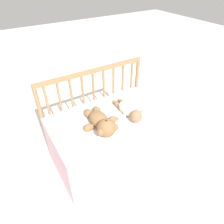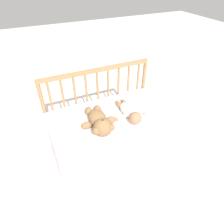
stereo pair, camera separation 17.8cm
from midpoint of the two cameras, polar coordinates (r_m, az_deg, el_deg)
ground_plane at (r=2.20m, az=-2.44°, el=-12.71°), size 12.00×12.00×0.00m
crib_mattress at (r=2.00m, az=-2.64°, el=-7.65°), size 1.12×0.64×0.55m
crib_rail at (r=2.03m, az=-7.73°, el=5.19°), size 1.12×0.04×0.88m
blanket at (r=1.81m, az=-2.61°, el=-1.74°), size 0.83×0.54×0.01m
teddy_bear at (r=1.67m, az=-6.14°, el=-3.03°), size 0.32×0.43×0.16m
baby at (r=1.82m, az=2.01°, el=0.39°), size 0.32×0.41×0.11m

